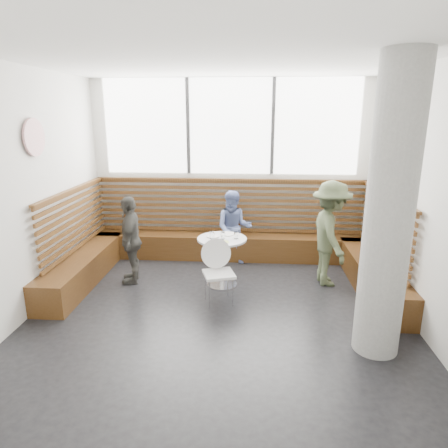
# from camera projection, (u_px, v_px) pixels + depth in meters

# --- Properties ---
(room) EXTENTS (5.00, 5.00, 3.20)m
(room) POSITION_uv_depth(u_px,v_px,m) (218.00, 198.00, 4.87)
(room) COLOR silver
(room) RESTS_ON ground
(booth) EXTENTS (5.00, 2.50, 1.44)m
(booth) POSITION_uv_depth(u_px,v_px,m) (227.00, 245.00, 6.89)
(booth) COLOR #412710
(booth) RESTS_ON ground
(concrete_column) EXTENTS (0.50, 0.50, 3.20)m
(concrete_column) POSITION_uv_depth(u_px,v_px,m) (389.00, 213.00, 4.16)
(concrete_column) COLOR gray
(concrete_column) RESTS_ON ground
(wall_art) EXTENTS (0.03, 0.50, 0.50)m
(wall_art) POSITION_uv_depth(u_px,v_px,m) (34.00, 137.00, 5.24)
(wall_art) COLOR white
(wall_art) RESTS_ON room
(cafe_table) EXTENTS (0.75, 0.75, 0.77)m
(cafe_table) POSITION_uv_depth(u_px,v_px,m) (222.00, 252.00, 6.12)
(cafe_table) COLOR silver
(cafe_table) RESTS_ON ground
(cafe_chair) EXTENTS (0.43, 0.42, 0.90)m
(cafe_chair) POSITION_uv_depth(u_px,v_px,m) (219.00, 266.00, 5.61)
(cafe_chair) COLOR white
(cafe_chair) RESTS_ON ground
(adult_man) EXTENTS (0.72, 1.12, 1.64)m
(adult_man) POSITION_uv_depth(u_px,v_px,m) (330.00, 234.00, 6.13)
(adult_man) COLOR #485337
(adult_man) RESTS_ON ground
(child_back) EXTENTS (0.65, 0.51, 1.32)m
(child_back) POSITION_uv_depth(u_px,v_px,m) (234.00, 228.00, 7.00)
(child_back) COLOR #6475AE
(child_back) RESTS_ON ground
(child_left) EXTENTS (0.47, 0.86, 1.39)m
(child_left) POSITION_uv_depth(u_px,v_px,m) (131.00, 240.00, 6.24)
(child_left) COLOR #41403B
(child_left) RESTS_ON ground
(plate_near) EXTENTS (0.21, 0.21, 0.01)m
(plate_near) POSITION_uv_depth(u_px,v_px,m) (213.00, 236.00, 6.12)
(plate_near) COLOR white
(plate_near) RESTS_ON cafe_table
(plate_far) EXTENTS (0.19, 0.19, 0.01)m
(plate_far) POSITION_uv_depth(u_px,v_px,m) (228.00, 234.00, 6.22)
(plate_far) COLOR white
(plate_far) RESTS_ON cafe_table
(glass_left) EXTENTS (0.07, 0.07, 0.11)m
(glass_left) POSITION_uv_depth(u_px,v_px,m) (212.00, 235.00, 6.02)
(glass_left) COLOR white
(glass_left) RESTS_ON cafe_table
(glass_mid) EXTENTS (0.07, 0.07, 0.11)m
(glass_mid) POSITION_uv_depth(u_px,v_px,m) (223.00, 235.00, 6.00)
(glass_mid) COLOR white
(glass_mid) RESTS_ON cafe_table
(glass_right) EXTENTS (0.07, 0.07, 0.10)m
(glass_right) POSITION_uv_depth(u_px,v_px,m) (236.00, 235.00, 6.02)
(glass_right) COLOR white
(glass_right) RESTS_ON cafe_table
(menu_card) EXTENTS (0.22, 0.18, 0.00)m
(menu_card) POSITION_uv_depth(u_px,v_px,m) (222.00, 242.00, 5.87)
(menu_card) COLOR #A5C64C
(menu_card) RESTS_ON cafe_table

